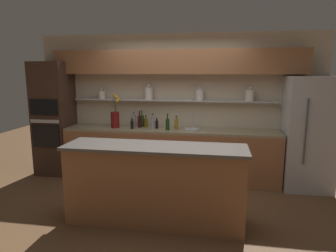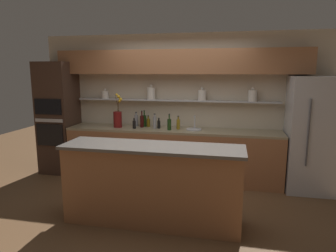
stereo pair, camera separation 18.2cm
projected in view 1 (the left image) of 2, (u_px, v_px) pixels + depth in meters
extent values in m
plane|color=brown|center=(161.00, 209.00, 4.26)|extent=(12.00, 12.00, 0.00)
cube|color=beige|center=(177.00, 106.00, 5.58)|extent=(5.20, 0.10, 2.60)
cube|color=#B7B7BC|center=(172.00, 100.00, 5.43)|extent=(3.69, 0.18, 0.02)
cylinder|color=silver|center=(102.00, 95.00, 5.63)|extent=(0.13, 0.13, 0.14)
sphere|color=silver|center=(102.00, 90.00, 5.62)|extent=(0.05, 0.05, 0.05)
cylinder|color=silver|center=(149.00, 93.00, 5.48)|extent=(0.15, 0.15, 0.22)
sphere|color=silver|center=(149.00, 86.00, 5.45)|extent=(0.05, 0.05, 0.05)
cylinder|color=silver|center=(200.00, 95.00, 5.32)|extent=(0.15, 0.15, 0.18)
sphere|color=silver|center=(200.00, 88.00, 5.30)|extent=(0.05, 0.05, 0.05)
cylinder|color=silver|center=(250.00, 95.00, 5.18)|extent=(0.15, 0.15, 0.19)
sphere|color=silver|center=(250.00, 88.00, 5.16)|extent=(0.05, 0.05, 0.05)
cube|color=#99603D|center=(175.00, 62.00, 5.22)|extent=(4.42, 0.34, 0.42)
cube|color=#99603D|center=(170.00, 155.00, 5.40)|extent=(3.79, 0.62, 0.88)
cube|color=gray|center=(170.00, 130.00, 5.31)|extent=(3.79, 0.62, 0.04)
cube|color=#99603D|center=(155.00, 186.00, 3.80)|extent=(2.22, 0.55, 0.98)
cube|color=#56514C|center=(155.00, 147.00, 3.71)|extent=(2.28, 0.61, 0.04)
cube|color=#B7B7BC|center=(308.00, 133.00, 4.89)|extent=(0.75, 0.70, 1.86)
cylinder|color=#4C4C51|center=(306.00, 132.00, 4.54)|extent=(0.02, 0.02, 1.02)
cube|color=#3D281E|center=(54.00, 118.00, 5.65)|extent=(0.62, 0.62, 2.10)
cube|color=black|center=(46.00, 136.00, 5.39)|extent=(0.52, 0.02, 0.40)
cube|color=black|center=(44.00, 107.00, 5.29)|extent=(0.52, 0.02, 0.28)
cube|color=#B7B7BC|center=(45.00, 121.00, 5.34)|extent=(0.55, 0.02, 0.06)
cylinder|color=maroon|center=(115.00, 120.00, 5.41)|extent=(0.15, 0.15, 0.29)
cylinder|color=#4C3319|center=(115.00, 107.00, 5.39)|extent=(0.04, 0.02, 0.18)
sphere|color=yellow|center=(117.00, 102.00, 5.41)|extent=(0.05, 0.05, 0.05)
cylinder|color=#4C3319|center=(116.00, 106.00, 5.37)|extent=(0.03, 0.06, 0.22)
sphere|color=yellow|center=(118.00, 99.00, 5.36)|extent=(0.06, 0.06, 0.06)
cylinder|color=#4C3319|center=(115.00, 107.00, 5.36)|extent=(0.02, 0.05, 0.20)
sphere|color=yellow|center=(117.00, 101.00, 5.33)|extent=(0.04, 0.04, 0.04)
cylinder|color=#4C3319|center=(115.00, 104.00, 5.36)|extent=(0.04, 0.07, 0.27)
sphere|color=yellow|center=(116.00, 97.00, 5.31)|extent=(0.06, 0.06, 0.06)
cylinder|color=#4C3319|center=(115.00, 103.00, 5.35)|extent=(0.06, 0.02, 0.31)
sphere|color=yellow|center=(114.00, 95.00, 5.29)|extent=(0.04, 0.04, 0.04)
cylinder|color=#B7B7BC|center=(192.00, 129.00, 5.24)|extent=(0.27, 0.27, 0.02)
cylinder|color=#B7B7BC|center=(193.00, 121.00, 5.32)|extent=(0.02, 0.02, 0.22)
cylinder|color=#B7B7BC|center=(193.00, 116.00, 5.24)|extent=(0.02, 0.12, 0.02)
cylinder|color=black|center=(157.00, 125.00, 5.35)|extent=(0.05, 0.05, 0.14)
cylinder|color=black|center=(157.00, 120.00, 5.34)|extent=(0.03, 0.03, 0.04)
cylinder|color=black|center=(157.00, 118.00, 5.33)|extent=(0.03, 0.03, 0.01)
cylinder|color=black|center=(132.00, 125.00, 5.32)|extent=(0.06, 0.06, 0.14)
cylinder|color=black|center=(132.00, 120.00, 5.30)|extent=(0.03, 0.03, 0.04)
cylinder|color=black|center=(132.00, 119.00, 5.30)|extent=(0.03, 0.03, 0.01)
cylinder|color=#193814|center=(142.00, 121.00, 5.53)|extent=(0.08, 0.08, 0.21)
cylinder|color=#193814|center=(142.00, 113.00, 5.50)|extent=(0.02, 0.02, 0.08)
cylinder|color=black|center=(142.00, 111.00, 5.49)|extent=(0.03, 0.03, 0.01)
cylinder|color=#193814|center=(168.00, 125.00, 5.20)|extent=(0.07, 0.07, 0.19)
cylinder|color=#193814|center=(168.00, 117.00, 5.17)|extent=(0.02, 0.02, 0.08)
cylinder|color=black|center=(168.00, 114.00, 5.17)|extent=(0.03, 0.03, 0.01)
cylinder|color=olive|center=(176.00, 124.00, 5.28)|extent=(0.06, 0.06, 0.17)
cylinder|color=olive|center=(176.00, 118.00, 5.26)|extent=(0.03, 0.03, 0.05)
cylinder|color=black|center=(176.00, 116.00, 5.25)|extent=(0.03, 0.03, 0.01)
cylinder|color=gray|center=(153.00, 123.00, 5.33)|extent=(0.06, 0.06, 0.21)
cylinder|color=gray|center=(153.00, 116.00, 5.30)|extent=(0.03, 0.03, 0.04)
cylinder|color=black|center=(153.00, 114.00, 5.30)|extent=(0.03, 0.03, 0.01)
cylinder|color=#380C0C|center=(140.00, 122.00, 5.43)|extent=(0.07, 0.07, 0.21)
cylinder|color=#380C0C|center=(139.00, 114.00, 5.41)|extent=(0.02, 0.02, 0.08)
cylinder|color=black|center=(139.00, 111.00, 5.40)|extent=(0.03, 0.03, 0.01)
cylinder|color=gray|center=(134.00, 121.00, 5.55)|extent=(0.07, 0.07, 0.21)
cylinder|color=gray|center=(134.00, 114.00, 5.53)|extent=(0.03, 0.03, 0.04)
cylinder|color=black|center=(134.00, 113.00, 5.52)|extent=(0.03, 0.03, 0.01)
cylinder|color=brown|center=(146.00, 123.00, 5.50)|extent=(0.06, 0.06, 0.15)
cylinder|color=brown|center=(146.00, 118.00, 5.49)|extent=(0.03, 0.03, 0.05)
cylinder|color=black|center=(146.00, 116.00, 5.48)|extent=(0.03, 0.03, 0.01)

